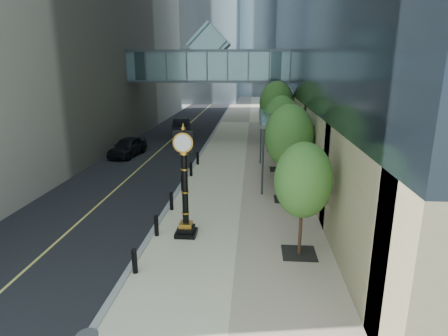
{
  "coord_description": "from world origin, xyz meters",
  "views": [
    {
      "loc": [
        1.61,
        -11.2,
        7.58
      ],
      "look_at": [
        0.23,
        6.19,
        2.79
      ],
      "focal_mm": 30.0,
      "sensor_mm": 36.0,
      "label": 1
    }
  ],
  "objects": [
    {
      "name": "skywalk",
      "position": [
        -3.0,
        28.0,
        7.71
      ],
      "size": [
        17.0,
        4.2,
        5.8
      ],
      "color": "#45696F",
      "rests_on": "ground"
    },
    {
      "name": "car_near",
      "position": [
        -9.17,
        19.55,
        0.82
      ],
      "size": [
        2.52,
        4.91,
        1.6
      ],
      "primitive_type": "imported",
      "rotation": [
        0.0,
        0.0,
        -0.14
      ],
      "color": "black",
      "rests_on": "road"
    },
    {
      "name": "pedestrian",
      "position": [
        4.5,
        12.77,
        0.9
      ],
      "size": [
        0.71,
        0.56,
        1.69
      ],
      "primitive_type": "imported",
      "rotation": [
        0.0,
        0.0,
        3.43
      ],
      "color": "#A39C95",
      "rests_on": "sidewalk"
    },
    {
      "name": "street_clock",
      "position": [
        -1.36,
        4.34,
        2.24
      ],
      "size": [
        0.95,
        0.95,
        5.03
      ],
      "rotation": [
        0.0,
        0.0,
        -0.01
      ],
      "color": "black",
      "rests_on": "sidewalk"
    },
    {
      "name": "ground",
      "position": [
        0.0,
        0.0,
        0.0
      ],
      "size": [
        320.0,
        320.0,
        0.0
      ],
      "primitive_type": "plane",
      "color": "gray",
      "rests_on": "ground"
    },
    {
      "name": "street_trees",
      "position": [
        3.6,
        16.62,
        3.77
      ],
      "size": [
        3.03,
        28.29,
        6.22
      ],
      "color": "black",
      "rests_on": "sidewalk"
    },
    {
      "name": "entrance_canopy",
      "position": [
        3.48,
        14.0,
        4.19
      ],
      "size": [
        3.0,
        8.0,
        4.38
      ],
      "color": "#383F44",
      "rests_on": "ground"
    },
    {
      "name": "road",
      "position": [
        -7.0,
        40.0,
        0.01
      ],
      "size": [
        8.0,
        180.0,
        0.02
      ],
      "primitive_type": "cube",
      "color": "black",
      "rests_on": "ground"
    },
    {
      "name": "bollard_row",
      "position": [
        -2.7,
        9.0,
        0.51
      ],
      "size": [
        0.2,
        16.2,
        0.9
      ],
      "color": "black",
      "rests_on": "sidewalk"
    },
    {
      "name": "curb",
      "position": [
        -3.0,
        40.0,
        0.04
      ],
      "size": [
        0.25,
        180.0,
        0.07
      ],
      "primitive_type": "cube",
      "color": "gray",
      "rests_on": "ground"
    },
    {
      "name": "car_far",
      "position": [
        -6.78,
        31.84,
        0.85
      ],
      "size": [
        2.34,
        5.23,
        1.67
      ],
      "primitive_type": "imported",
      "rotation": [
        0.0,
        0.0,
        3.26
      ],
      "color": "black",
      "rests_on": "road"
    },
    {
      "name": "sidewalk",
      "position": [
        1.0,
        40.0,
        0.03
      ],
      "size": [
        8.0,
        180.0,
        0.06
      ],
      "primitive_type": "cube",
      "color": "beige",
      "rests_on": "ground"
    }
  ]
}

